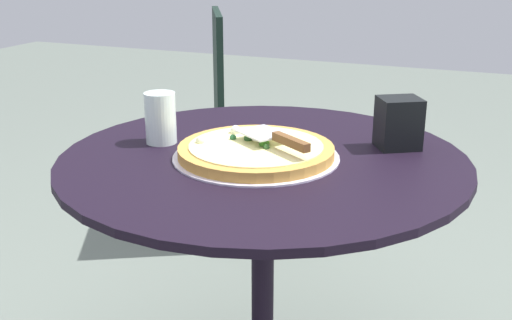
{
  "coord_description": "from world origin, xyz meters",
  "views": [
    {
      "loc": [
        -1.23,
        -0.48,
        1.15
      ],
      "look_at": [
        -0.02,
        0.01,
        0.7
      ],
      "focal_mm": 44.11,
      "sensor_mm": 36.0,
      "label": 1
    }
  ],
  "objects_px": {
    "pizza_on_tray": "(256,151)",
    "patio_chair_far": "(248,108)",
    "napkin_dispenser": "(399,123)",
    "pizza_server": "(277,137)",
    "patio_table": "(263,226)",
    "drinking_cup": "(161,118)"
  },
  "relations": [
    {
      "from": "pizza_server",
      "to": "napkin_dispenser",
      "type": "bearing_deg",
      "value": -49.04
    },
    {
      "from": "pizza_server",
      "to": "napkin_dispenser",
      "type": "relative_size",
      "value": 1.73
    },
    {
      "from": "drinking_cup",
      "to": "patio_chair_far",
      "type": "height_order",
      "value": "patio_chair_far"
    },
    {
      "from": "pizza_on_tray",
      "to": "patio_chair_far",
      "type": "relative_size",
      "value": 0.4
    },
    {
      "from": "napkin_dispenser",
      "to": "drinking_cup",
      "type": "bearing_deg",
      "value": -13.09
    },
    {
      "from": "drinking_cup",
      "to": "pizza_on_tray",
      "type": "bearing_deg",
      "value": -94.5
    },
    {
      "from": "patio_table",
      "to": "napkin_dispenser",
      "type": "height_order",
      "value": "napkin_dispenser"
    },
    {
      "from": "pizza_on_tray",
      "to": "pizza_server",
      "type": "distance_m",
      "value": 0.06
    },
    {
      "from": "pizza_on_tray",
      "to": "drinking_cup",
      "type": "bearing_deg",
      "value": 85.5
    },
    {
      "from": "drinking_cup",
      "to": "patio_chair_far",
      "type": "xyz_separation_m",
      "value": [
        1.01,
        0.21,
        -0.24
      ]
    },
    {
      "from": "pizza_on_tray",
      "to": "patio_chair_far",
      "type": "height_order",
      "value": "patio_chair_far"
    },
    {
      "from": "drinking_cup",
      "to": "napkin_dispenser",
      "type": "relative_size",
      "value": 1.03
    },
    {
      "from": "pizza_server",
      "to": "patio_chair_far",
      "type": "height_order",
      "value": "patio_chair_far"
    },
    {
      "from": "pizza_server",
      "to": "drinking_cup",
      "type": "bearing_deg",
      "value": 85.34
    },
    {
      "from": "patio_table",
      "to": "pizza_on_tray",
      "type": "height_order",
      "value": "pizza_on_tray"
    },
    {
      "from": "pizza_on_tray",
      "to": "patio_chair_far",
      "type": "bearing_deg",
      "value": 23.83
    },
    {
      "from": "drinking_cup",
      "to": "patio_chair_far",
      "type": "distance_m",
      "value": 1.06
    },
    {
      "from": "patio_table",
      "to": "drinking_cup",
      "type": "distance_m",
      "value": 0.35
    },
    {
      "from": "napkin_dispenser",
      "to": "pizza_on_tray",
      "type": "bearing_deg",
      "value": 3.53
    },
    {
      "from": "pizza_on_tray",
      "to": "napkin_dispenser",
      "type": "xyz_separation_m",
      "value": [
        0.19,
        -0.27,
        0.04
      ]
    },
    {
      "from": "drinking_cup",
      "to": "napkin_dispenser",
      "type": "bearing_deg",
      "value": -71.97
    },
    {
      "from": "pizza_on_tray",
      "to": "drinking_cup",
      "type": "distance_m",
      "value": 0.25
    }
  ]
}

